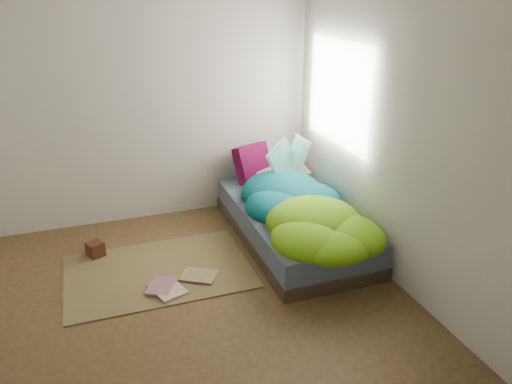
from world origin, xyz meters
The scene contains 12 objects.
ground centered at (0.00, 0.00, 0.00)m, with size 3.50×3.50×0.00m, color #433319.
room_walls centered at (0.01, 0.01, 1.63)m, with size 3.54×3.54×2.62m.
bed centered at (1.22, 0.72, 0.17)m, with size 1.00×2.00×0.34m.
duvet centered at (1.22, 0.50, 0.51)m, with size 0.96×1.84×0.34m, color #074D6E, non-canonical shape.
rug centered at (-0.15, 0.55, 0.01)m, with size 1.60×1.10×0.01m, color brown.
pillow_floral centered at (1.40, 1.50, 0.41)m, with size 0.60×0.37×0.13m, color beige.
pillow_magenta centered at (1.09, 1.56, 0.54)m, with size 0.41×0.13×0.41m, color #500530.
open_book centered at (1.36, 1.14, 0.84)m, with size 0.51×0.11×0.31m, color green, non-canonical shape.
wooden_box centered at (-0.66, 1.01, 0.08)m, with size 0.14×0.14×0.14m, color #3A1C0D.
floor_book_a centered at (-0.24, 0.18, 0.02)m, with size 0.23×0.31×0.02m, color silver.
floor_book_b centered at (-0.26, 0.32, 0.03)m, with size 0.21×0.28×0.03m, color #B56880.
floor_book_c centered at (0.11, 0.23, 0.02)m, with size 0.22×0.30×0.02m, color tan.
Camera 1 is at (-0.60, -3.35, 2.38)m, focal length 35.00 mm.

